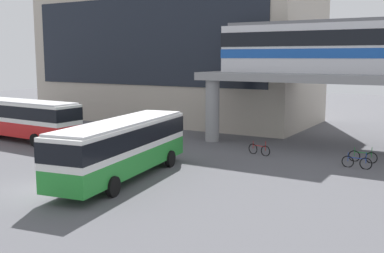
{
  "coord_description": "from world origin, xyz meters",
  "views": [
    {
      "loc": [
        18.33,
        -15.76,
        6.65
      ],
      "look_at": [
        3.16,
        9.7,
        2.2
      ],
      "focal_mm": 43.55,
      "sensor_mm": 36.0,
      "label": 1
    }
  ],
  "objects": [
    {
      "name": "bus_main",
      "position": [
        2.31,
        3.7,
        1.99
      ],
      "size": [
        4.23,
        11.3,
        3.22
      ],
      "color": "#268C33",
      "rests_on": "ground_plane"
    },
    {
      "name": "station_building",
      "position": [
        -8.82,
        26.39,
        7.36
      ],
      "size": [
        28.93,
        12.64,
        14.71
      ],
      "color": "#B2A899",
      "rests_on": "ground_plane"
    },
    {
      "name": "ground_plane",
      "position": [
        0.0,
        10.0,
        0.0
      ],
      "size": [
        120.0,
        120.0,
        0.0
      ],
      "primitive_type": "plane",
      "color": "#515156"
    },
    {
      "name": "bicycle_red",
      "position": [
        6.3,
        13.42,
        0.36
      ],
      "size": [
        1.75,
        0.49,
        1.04
      ],
      "color": "black",
      "rests_on": "ground_plane"
    },
    {
      "name": "bicycle_blue",
      "position": [
        12.85,
        12.81,
        0.36
      ],
      "size": [
        1.79,
        0.1,
        1.04
      ],
      "color": "black",
      "rests_on": "ground_plane"
    },
    {
      "name": "bicycle_green",
      "position": [
        12.84,
        14.69,
        0.36
      ],
      "size": [
        1.79,
        0.07,
        1.04
      ],
      "color": "black",
      "rests_on": "ground_plane"
    },
    {
      "name": "bus_secondary",
      "position": [
        -12.15,
        8.89,
        1.99
      ],
      "size": [
        11.13,
        3.09,
        3.22
      ],
      "color": "red",
      "rests_on": "ground_plane"
    },
    {
      "name": "pedestrian_walking_across",
      "position": [
        -3.39,
        11.77,
        0.8
      ],
      "size": [
        0.47,
        0.39,
        1.7
      ],
      "color": "#724C8C",
      "rests_on": "ground_plane"
    }
  ]
}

